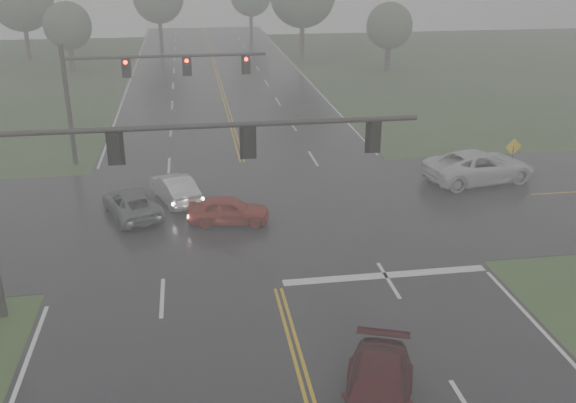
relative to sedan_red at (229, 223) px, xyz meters
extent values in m
cube|color=black|center=(1.46, -0.73, 0.00)|extent=(18.00, 160.00, 0.02)
cube|color=black|center=(1.46, 1.27, 0.00)|extent=(120.00, 14.00, 0.02)
cube|color=silver|center=(5.96, -6.33, 0.00)|extent=(8.50, 0.50, 0.01)
imported|color=maroon|center=(0.00, 0.00, 0.00)|extent=(4.12, 2.11, 1.34)
imported|color=#BABDC3|center=(-2.61, 3.33, 0.00)|extent=(2.85, 4.57, 1.42)
imported|color=#4F5256|center=(-4.71, 1.68, 0.00)|extent=(3.53, 5.01, 1.27)
imported|color=silver|center=(14.49, 3.76, 0.00)|extent=(6.77, 3.98, 1.77)
cylinder|color=black|center=(-1.13, -7.10, 6.83)|extent=(15.22, 0.19, 0.19)
cube|color=black|center=(-4.17, -7.10, 6.18)|extent=(0.37, 0.30, 1.13)
cube|color=black|center=(-4.17, -6.92, 6.18)|extent=(0.59, 0.03, 1.34)
cube|color=black|center=(0.39, -7.10, 6.18)|extent=(0.37, 0.30, 1.13)
cube|color=black|center=(0.39, -6.92, 6.18)|extent=(0.59, 0.03, 1.34)
cube|color=black|center=(4.96, -7.10, 6.18)|extent=(0.37, 0.30, 1.13)
cube|color=black|center=(4.96, -6.92, 6.18)|extent=(0.59, 0.03, 1.34)
cylinder|color=black|center=(-8.74, 10.53, 3.65)|extent=(0.28, 0.28, 7.30)
cylinder|color=black|center=(-8.74, 10.53, 6.49)|extent=(0.18, 0.18, 0.81)
cylinder|color=black|center=(-2.79, 10.53, 6.44)|extent=(11.89, 0.18, 0.18)
cube|color=black|center=(-5.17, 10.53, 5.83)|extent=(0.34, 0.28, 1.07)
cube|color=black|center=(-5.17, 10.69, 5.83)|extent=(0.56, 0.03, 1.27)
cylinder|color=#FF0C05|center=(-5.17, 10.37, 6.17)|extent=(0.22, 0.06, 0.22)
cube|color=black|center=(-1.60, 10.53, 5.83)|extent=(0.34, 0.28, 1.07)
cube|color=black|center=(-1.60, 10.69, 5.83)|extent=(0.56, 0.03, 1.27)
cylinder|color=#FF0C05|center=(-1.60, 10.37, 6.17)|extent=(0.22, 0.06, 0.22)
cube|color=black|center=(1.97, 10.53, 5.83)|extent=(0.34, 0.28, 1.07)
cube|color=black|center=(1.97, 10.69, 5.83)|extent=(0.56, 0.03, 1.27)
cylinder|color=#FF0C05|center=(1.97, 10.37, 6.17)|extent=(0.22, 0.06, 0.22)
cylinder|color=black|center=(16.55, 3.98, 0.95)|extent=(0.06, 0.06, 1.89)
cube|color=yellow|center=(16.55, 4.00, 1.89)|extent=(0.99, 0.11, 0.99)
cylinder|color=#2D231D|center=(-13.63, 42.52, 1.38)|extent=(0.55, 0.55, 2.77)
sphere|color=#3C4F34|center=(-13.63, 42.52, 4.77)|extent=(4.92, 4.92, 4.92)
cylinder|color=#2D231D|center=(11.86, 46.77, 2.12)|extent=(0.54, 0.54, 4.24)
cylinder|color=#2D231D|center=(-4.79, 58.77, 1.80)|extent=(0.53, 0.53, 3.61)
cylinder|color=#2D231D|center=(19.58, 37.99, 1.36)|extent=(0.59, 0.59, 2.72)
sphere|color=#3C4F34|center=(19.58, 37.99, 4.68)|extent=(4.83, 4.83, 4.83)
cylinder|color=#2D231D|center=(-19.69, 50.54, 1.97)|extent=(0.50, 0.50, 3.93)
sphere|color=#3C4F34|center=(-19.69, 50.54, 6.77)|extent=(6.99, 6.99, 6.99)
cylinder|color=#2D231D|center=(8.03, 67.88, 1.67)|extent=(0.53, 0.53, 3.33)
camera|label=1|loc=(-1.56, -28.66, 12.63)|focal=40.00mm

